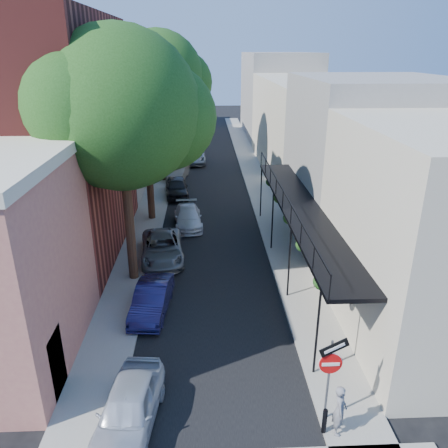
{
  "coord_description": "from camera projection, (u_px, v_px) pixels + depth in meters",
  "views": [
    {
      "loc": [
        -0.27,
        -8.78,
        10.34
      ],
      "look_at": [
        0.55,
        9.99,
        2.8
      ],
      "focal_mm": 35.0,
      "sensor_mm": 36.0,
      "label": 1
    }
  ],
  "objects": [
    {
      "name": "sidewalk_left",
      "position": [
        164.0,
        171.0,
        39.63
      ],
      "size": [
        2.0,
        64.0,
        0.12
      ],
      "primitive_type": "cube",
      "color": "gray",
      "rests_on": "ground"
    },
    {
      "name": "parked_car_a",
      "position": [
        129.0,
        409.0,
        12.62
      ],
      "size": [
        2.01,
        4.12,
        1.35
      ],
      "primitive_type": "imported",
      "rotation": [
        0.0,
        0.0,
        -0.11
      ],
      "color": "#ACB3BF",
      "rests_on": "ground"
    },
    {
      "name": "bollard",
      "position": [
        325.0,
        421.0,
        12.39
      ],
      "size": [
        0.14,
        0.14,
        0.8
      ],
      "primitive_type": "cylinder",
      "color": "black",
      "rests_on": "sidewalk_right"
    },
    {
      "name": "pedestrian",
      "position": [
        340.0,
        410.0,
        12.26
      ],
      "size": [
        0.53,
        0.66,
        1.59
      ],
      "primitive_type": "imported",
      "rotation": [
        0.0,
        0.0,
        1.28
      ],
      "color": "slate",
      "rests_on": "sidewalk_right"
    },
    {
      "name": "buildings_right",
      "position": [
        311.0,
        122.0,
        38.06
      ],
      "size": [
        9.8,
        55.0,
        10.0
      ],
      "color": "#C0B39E",
      "rests_on": "ground"
    },
    {
      "name": "sidewalk_right",
      "position": [
        252.0,
        170.0,
        39.96
      ],
      "size": [
        2.0,
        64.0,
        0.12
      ],
      "primitive_type": "cube",
      "color": "gray",
      "rests_on": "ground"
    },
    {
      "name": "parked_car_d",
      "position": [
        188.0,
        217.0,
        27.26
      ],
      "size": [
        1.96,
        4.15,
        1.17
      ],
      "primitive_type": "imported",
      "rotation": [
        0.0,
        0.0,
        0.08
      ],
      "color": "silver",
      "rests_on": "ground"
    },
    {
      "name": "oak_near",
      "position": [
        131.0,
        112.0,
        18.44
      ],
      "size": [
        7.48,
        6.8,
        11.42
      ],
      "color": "#341E15",
      "rests_on": "ground"
    },
    {
      "name": "parked_car_g",
      "position": [
        194.0,
        156.0,
        42.53
      ],
      "size": [
        2.4,
        5.04,
        1.39
      ],
      "primitive_type": "imported",
      "rotation": [
        0.0,
        0.0,
        0.02
      ],
      "color": "gray",
      "rests_on": "ground"
    },
    {
      "name": "parked_car_b",
      "position": [
        152.0,
        299.0,
        18.25
      ],
      "size": [
        1.64,
        3.85,
        1.23
      ],
      "primitive_type": "imported",
      "rotation": [
        0.0,
        0.0,
        -0.09
      ],
      "color": "#181544",
      "rests_on": "ground"
    },
    {
      "name": "buildings_left",
      "position": [
        97.0,
        119.0,
        36.45
      ],
      "size": [
        10.1,
        59.1,
        12.0
      ],
      "color": "tan",
      "rests_on": "ground"
    },
    {
      "name": "oak_mid",
      "position": [
        152.0,
        108.0,
        26.14
      ],
      "size": [
        6.6,
        6.0,
        10.2
      ],
      "color": "#341E15",
      "rests_on": "ground"
    },
    {
      "name": "road_surface",
      "position": [
        208.0,
        171.0,
        39.82
      ],
      "size": [
        6.0,
        64.0,
        0.01
      ],
      "primitive_type": "cube",
      "color": "black",
      "rests_on": "ground"
    },
    {
      "name": "parked_car_f",
      "position": [
        178.0,
        172.0,
        37.16
      ],
      "size": [
        1.85,
        4.05,
        1.29
      ],
      "primitive_type": "imported",
      "rotation": [
        0.0,
        0.0,
        -0.13
      ],
      "color": "gray",
      "rests_on": "ground"
    },
    {
      "name": "parked_car_e",
      "position": [
        177.0,
        187.0,
        32.8
      ],
      "size": [
        2.03,
        4.22,
        1.39
      ],
      "primitive_type": "imported",
      "rotation": [
        0.0,
        0.0,
        0.1
      ],
      "color": "black",
      "rests_on": "ground"
    },
    {
      "name": "sign_post",
      "position": [
        330.0,
        367.0,
        12.27
      ],
      "size": [
        0.89,
        0.17,
        2.99
      ],
      "color": "#595B60",
      "rests_on": "ground"
    },
    {
      "name": "oak_far",
      "position": [
        164.0,
        78.0,
        34.07
      ],
      "size": [
        7.7,
        7.0,
        11.9
      ],
      "color": "#341E15",
      "rests_on": "ground"
    },
    {
      "name": "parked_car_c",
      "position": [
        162.0,
        248.0,
        22.9
      ],
      "size": [
        2.61,
        4.82,
        1.28
      ],
      "primitive_type": "imported",
      "rotation": [
        0.0,
        0.0,
        0.11
      ],
      "color": "slate",
      "rests_on": "ground"
    }
  ]
}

